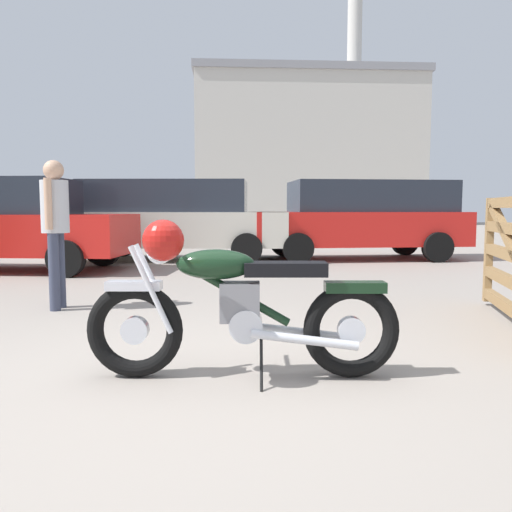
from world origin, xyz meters
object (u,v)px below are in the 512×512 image
object	(u,v)px
vintage_motorcycle	(235,305)
bystander	(55,218)
pale_sedan_back	(175,217)
dark_sedan_left	(32,216)
silver_sedan_mid	(13,225)
white_estate_far	(361,217)
red_hatchback_near	(139,215)

from	to	relation	value
vintage_motorcycle	bystander	bearing A→B (deg)	-48.72
vintage_motorcycle	pale_sedan_back	distance (m)	8.19
dark_sedan_left	silver_sedan_mid	bearing A→B (deg)	114.08
bystander	pale_sedan_back	xyz separation A→B (m)	(0.66, 5.60, -0.08)
pale_sedan_back	dark_sedan_left	xyz separation A→B (m)	(-4.89, 4.57, -0.02)
pale_sedan_back	silver_sedan_mid	xyz separation A→B (m)	(-2.71, -1.87, -0.10)
vintage_motorcycle	bystander	world-z (taller)	bystander
white_estate_far	dark_sedan_left	distance (m)	10.11
dark_sedan_left	red_hatchback_near	bearing A→B (deg)	-148.46
bystander	silver_sedan_mid	xyz separation A→B (m)	(-2.04, 3.73, -0.18)
silver_sedan_mid	pale_sedan_back	bearing A→B (deg)	40.94
silver_sedan_mid	dark_sedan_left	size ratio (longest dim) A/B	1.08
pale_sedan_back	silver_sedan_mid	bearing A→B (deg)	-142.08
white_estate_far	bystander	bearing A→B (deg)	45.47
bystander	red_hatchback_near	world-z (taller)	red_hatchback_near
silver_sedan_mid	bystander	bearing A→B (deg)	-55.02
dark_sedan_left	pale_sedan_back	bearing A→B (deg)	142.31
white_estate_far	pale_sedan_back	size ratio (longest dim) A/B	1.00
white_estate_far	silver_sedan_mid	distance (m)	7.13
bystander	pale_sedan_back	size ratio (longest dim) A/B	0.35
silver_sedan_mid	dark_sedan_left	xyz separation A→B (m)	(-2.18, 6.44, 0.08)
bystander	white_estate_far	distance (m)	7.44
vintage_motorcycle	bystander	xyz separation A→B (m)	(-2.00, 2.46, 0.53)
bystander	pale_sedan_back	distance (m)	5.64
white_estate_far	red_hatchback_near	distance (m)	8.52
bystander	vintage_motorcycle	bearing A→B (deg)	-49.96
silver_sedan_mid	vintage_motorcycle	bearing A→B (deg)	-50.62
pale_sedan_back	silver_sedan_mid	distance (m)	3.29
white_estate_far	silver_sedan_mid	world-z (taller)	white_estate_far
bystander	dark_sedan_left	size ratio (longest dim) A/B	0.41
white_estate_far	pale_sedan_back	world-z (taller)	same
white_estate_far	dark_sedan_left	size ratio (longest dim) A/B	1.19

